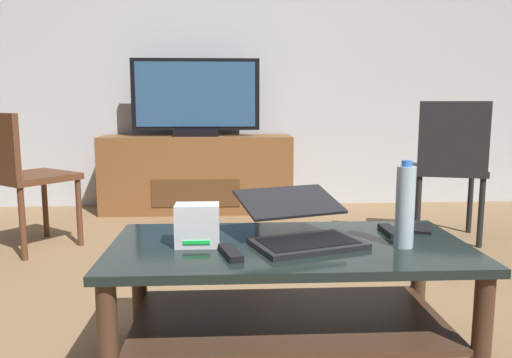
# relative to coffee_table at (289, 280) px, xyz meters

# --- Properties ---
(ground_plane) EXTENTS (7.68, 7.68, 0.00)m
(ground_plane) POSITION_rel_coffee_table_xyz_m (-0.15, 0.29, -0.30)
(ground_plane) COLOR olive
(back_wall) EXTENTS (6.40, 0.12, 2.80)m
(back_wall) POSITION_rel_coffee_table_xyz_m (-0.15, 2.86, 1.10)
(back_wall) COLOR silver
(back_wall) RESTS_ON ground
(coffee_table) EXTENTS (1.23, 0.62, 0.43)m
(coffee_table) POSITION_rel_coffee_table_xyz_m (0.00, 0.00, 0.00)
(coffee_table) COLOR black
(coffee_table) RESTS_ON ground
(media_cabinet) EXTENTS (1.57, 0.43, 0.64)m
(media_cabinet) POSITION_rel_coffee_table_xyz_m (-0.47, 2.54, 0.02)
(media_cabinet) COLOR brown
(media_cabinet) RESTS_ON ground
(television) EXTENTS (1.04, 0.20, 0.63)m
(television) POSITION_rel_coffee_table_xyz_m (-0.47, 2.52, 0.64)
(television) COLOR black
(television) RESTS_ON media_cabinet
(dining_chair) EXTENTS (0.55, 0.55, 0.92)m
(dining_chair) POSITION_rel_coffee_table_xyz_m (1.23, 1.51, 0.23)
(dining_chair) COLOR black
(dining_chair) RESTS_ON ground
(side_chair) EXTENTS (0.62, 0.62, 0.85)m
(side_chair) POSITION_rel_coffee_table_xyz_m (-1.48, 1.44, 0.20)
(side_chair) COLOR #59331E
(side_chair) RESTS_ON ground
(laptop) EXTENTS (0.46, 0.47, 0.16)m
(laptop) POSITION_rel_coffee_table_xyz_m (0.04, 0.02, 0.19)
(laptop) COLOR black
(laptop) RESTS_ON coffee_table
(router_box) EXTENTS (0.15, 0.10, 0.14)m
(router_box) POSITION_rel_coffee_table_xyz_m (-0.31, -0.01, 0.20)
(router_box) COLOR silver
(router_box) RESTS_ON coffee_table
(water_bottle_near) EXTENTS (0.06, 0.06, 0.29)m
(water_bottle_near) POSITION_rel_coffee_table_xyz_m (0.38, -0.06, 0.27)
(water_bottle_near) COLOR silver
(water_bottle_near) RESTS_ON coffee_table
(cell_phone) EXTENTS (0.11, 0.16, 0.01)m
(cell_phone) POSITION_rel_coffee_table_xyz_m (0.53, 0.16, 0.14)
(cell_phone) COLOR black
(cell_phone) RESTS_ON coffee_table
(tv_remote) EXTENTS (0.05, 0.16, 0.02)m
(tv_remote) POSITION_rel_coffee_table_xyz_m (0.39, 0.11, 0.14)
(tv_remote) COLOR black
(tv_remote) RESTS_ON coffee_table
(soundbar_remote) EXTENTS (0.08, 0.17, 0.02)m
(soundbar_remote) POSITION_rel_coffee_table_xyz_m (-0.20, -0.13, 0.14)
(soundbar_remote) COLOR black
(soundbar_remote) RESTS_ON coffee_table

